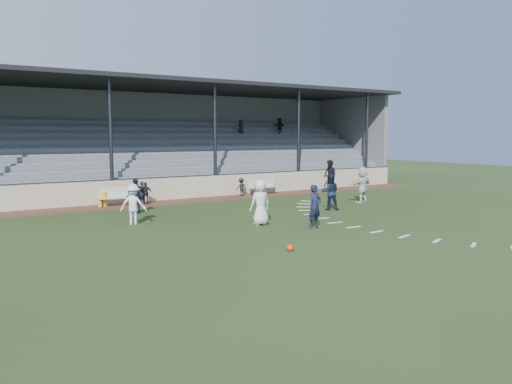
% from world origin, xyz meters
% --- Properties ---
extents(ground, '(90.00, 90.00, 0.00)m').
position_xyz_m(ground, '(0.00, 0.00, 0.00)').
color(ground, '#263917').
rests_on(ground, ground).
extents(cinder_track, '(34.00, 2.00, 0.02)m').
position_xyz_m(cinder_track, '(0.00, 10.50, 0.01)').
color(cinder_track, '#552F22').
rests_on(cinder_track, ground).
extents(retaining_wall, '(34.00, 0.18, 1.20)m').
position_xyz_m(retaining_wall, '(0.00, 11.55, 0.60)').
color(retaining_wall, '#C4B896').
rests_on(retaining_wall, ground).
extents(bench_left, '(2.01, 0.49, 0.95)m').
position_xyz_m(bench_left, '(-3.02, 10.55, 0.58)').
color(bench_left, beige).
rests_on(bench_left, cinder_track).
extents(bench_right, '(2.03, 0.68, 0.95)m').
position_xyz_m(bench_right, '(5.71, 10.82, 0.58)').
color(bench_right, beige).
rests_on(bench_right, cinder_track).
extents(trash_bin, '(0.44, 0.44, 0.71)m').
position_xyz_m(trash_bin, '(-3.78, 10.71, 0.38)').
color(trash_bin, gold).
rests_on(trash_bin, cinder_track).
extents(football, '(0.21, 0.21, 0.21)m').
position_xyz_m(football, '(-1.56, -1.91, 0.11)').
color(football, '#EC3C0D').
rests_on(football, ground).
extents(player_white_lead, '(0.90, 0.61, 1.80)m').
position_xyz_m(player_white_lead, '(0.10, 2.34, 0.90)').
color(player_white_lead, silver).
rests_on(player_white_lead, ground).
extents(player_navy_lead, '(0.66, 0.49, 1.66)m').
position_xyz_m(player_navy_lead, '(1.47, 0.65, 0.83)').
color(player_navy_lead, '#121A32').
rests_on(player_navy_lead, ground).
extents(player_navy_mid, '(1.05, 1.00, 1.70)m').
position_xyz_m(player_navy_mid, '(5.07, 3.93, 0.85)').
color(player_navy_mid, '#121A32').
rests_on(player_navy_mid, ground).
extents(player_white_wing, '(1.20, 1.06, 1.61)m').
position_xyz_m(player_white_wing, '(-4.09, 5.11, 0.81)').
color(player_white_wing, silver).
rests_on(player_white_wing, ground).
extents(player_navy_wing, '(1.01, 0.60, 1.61)m').
position_xyz_m(player_navy_wing, '(-3.08, 7.70, 0.80)').
color(player_navy_wing, '#121A32').
rests_on(player_navy_wing, ground).
extents(player_white_back, '(1.82, 0.89, 1.88)m').
position_xyz_m(player_white_back, '(8.25, 5.09, 0.94)').
color(player_white_back, silver).
rests_on(player_white_back, ground).
extents(official, '(0.75, 0.96, 1.94)m').
position_xyz_m(official, '(10.46, 10.22, 0.99)').
color(official, black).
rests_on(official, cinder_track).
extents(sub_left_near, '(0.49, 0.41, 1.16)m').
position_xyz_m(sub_left_near, '(-1.85, 10.50, 0.60)').
color(sub_left_near, black).
rests_on(sub_left_near, cinder_track).
extents(sub_left_far, '(0.71, 0.48, 1.13)m').
position_xyz_m(sub_left_far, '(-1.67, 10.37, 0.58)').
color(sub_left_far, black).
rests_on(sub_left_far, cinder_track).
extents(sub_right, '(0.70, 0.44, 1.04)m').
position_xyz_m(sub_right, '(4.17, 10.68, 0.54)').
color(sub_right, black).
rests_on(sub_right, cinder_track).
extents(grandstand, '(34.60, 9.00, 6.61)m').
position_xyz_m(grandstand, '(0.01, 16.26, 2.20)').
color(grandstand, slate).
rests_on(grandstand, ground).
extents(penalty_arc, '(3.89, 14.63, 0.01)m').
position_xyz_m(penalty_arc, '(4.12, 0.00, 0.01)').
color(penalty_arc, white).
rests_on(penalty_arc, ground).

